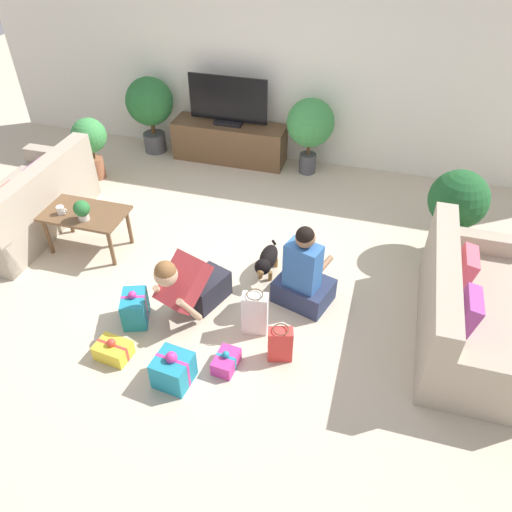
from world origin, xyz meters
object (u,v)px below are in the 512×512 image
object	(u,v)px
potted_plant_back_right	(310,125)
tabletop_plant	(82,210)
gift_box_a	(173,370)
sofa_right	(468,312)
person_sitting	(304,276)
gift_bag_a	(255,313)
gift_bag_b	(280,344)
potted_plant_corner_left	(90,140)
tv_console	(229,142)
gift_box_b	(113,350)
person_kneeling	(190,284)
potted_plant_back_left	(150,105)
sofa_left	(27,206)
gift_box_d	(226,361)
gift_box_c	(135,308)
coffee_table	(85,217)
tv	(228,103)
dog	(267,260)
potted_plant_corner_right	(458,202)
mug	(61,210)

from	to	relation	value
potted_plant_back_right	tabletop_plant	xyz separation A→B (m)	(-1.89, -2.46, -0.09)
gift_box_a	tabletop_plant	distance (m)	2.06
sofa_right	person_sitting	world-z (taller)	person_sitting
gift_bag_a	gift_bag_b	size ratio (longest dim) A/B	1.26
potted_plant_corner_left	gift_box_a	distance (m)	3.69
tv_console	gift_bag_a	size ratio (longest dim) A/B	3.46
gift_box_b	tabletop_plant	size ratio (longest dim) A/B	1.42
person_kneeling	gift_box_a	size ratio (longest dim) A/B	2.38
tv_console	potted_plant_back_left	size ratio (longest dim) A/B	1.46
sofa_left	gift_box_b	distance (m)	2.40
person_kneeling	potted_plant_back_left	bearing A→B (deg)	141.04
gift_box_d	gift_bag_a	size ratio (longest dim) A/B	0.62
sofa_right	potted_plant_back_right	world-z (taller)	potted_plant_back_right
gift_box_c	sofa_left	bearing A→B (deg)	150.90
person_sitting	coffee_table	bearing A→B (deg)	12.46
gift_box_a	gift_bag_b	xyz separation A→B (m)	(0.78, 0.48, 0.03)
sofa_left	gift_box_a	bearing A→B (deg)	57.44
tv_console	gift_box_b	distance (m)	3.73
sofa_left	gift_box_b	world-z (taller)	sofa_left
sofa_right	gift_bag_b	world-z (taller)	sofa_right
potted_plant_back_right	sofa_left	bearing A→B (deg)	-142.63
person_sitting	gift_box_a	distance (m)	1.49
tv	potted_plant_corner_left	distance (m)	1.87
person_sitting	gift_box_c	xyz separation A→B (m)	(-1.44, -0.68, -0.17)
dog	gift_bag_b	world-z (taller)	gift_bag_b
coffee_table	gift_bag_a	world-z (taller)	coffee_table
person_kneeling	gift_box_c	distance (m)	0.57
sofa_right	gift_box_a	distance (m)	2.61
person_kneeling	gift_bag_b	distance (m)	1.00
sofa_right	gift_box_a	world-z (taller)	sofa_right
sofa_right	gift_bag_a	world-z (taller)	sofa_right
sofa_left	potted_plant_back_left	size ratio (longest dim) A/B	1.65
sofa_left	gift_bag_a	xyz separation A→B (m)	(2.97, -0.86, -0.07)
coffee_table	gift_bag_b	bearing A→B (deg)	-21.57
potted_plant_corner_right	dog	xyz separation A→B (m)	(-1.78, -0.94, -0.44)
gift_box_a	gift_box_c	size ratio (longest dim) A/B	0.95
gift_bag_a	gift_box_b	bearing A→B (deg)	-149.97
coffee_table	tv_console	bearing A→B (deg)	70.93
gift_box_a	mug	world-z (taller)	mug
sofa_left	potted_plant_back_right	xyz separation A→B (m)	(2.85, 2.18, 0.40)
potted_plant_corner_right	gift_bag_a	world-z (taller)	potted_plant_corner_right
gift_box_a	gift_box_b	bearing A→B (deg)	171.17
potted_plant_corner_right	person_kneeling	size ratio (longest dim) A/B	1.20
potted_plant_back_right	gift_box_b	world-z (taller)	potted_plant_back_right
potted_plant_back_right	gift_box_d	xyz separation A→B (m)	(0.01, -3.51, -0.62)
dog	potted_plant_back_right	bearing A→B (deg)	91.68
tv_console	gift_box_c	world-z (taller)	tv_console
potted_plant_corner_left	gift_bag_a	distance (m)	3.54
tv	gift_box_d	world-z (taller)	tv
gift_box_d	gift_box_a	bearing A→B (deg)	-145.31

